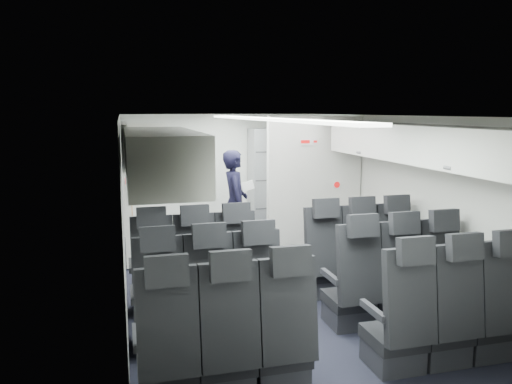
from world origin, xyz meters
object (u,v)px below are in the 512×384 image
seat_row_mid (304,295)px  flight_attendant (235,203)px  seat_row_rear (342,334)px  boarding_door (127,198)px  seat_row_front (277,268)px  carry_on_bag (145,150)px  galley_unit (273,181)px

seat_row_mid → flight_attendant: (-0.04, 2.92, 0.41)m
seat_row_rear → seat_row_mid: bearing=90.0°
seat_row_mid → boarding_door: bearing=118.8°
seat_row_front → flight_attendant: (-0.04, 2.02, 0.41)m
boarding_door → carry_on_bag: 2.31m
seat_row_mid → galley_unit: size_ratio=1.75×
seat_row_mid → seat_row_front: bearing=90.0°
seat_row_front → seat_row_rear: 1.80m
seat_row_mid → carry_on_bag: 2.19m
seat_row_mid → carry_on_bag: (-1.45, 0.85, 1.41)m
flight_attendant → seat_row_front: bearing=-172.2°
seat_row_rear → galley_unit: (0.95, 5.05, 0.55)m
carry_on_bag → seat_row_mid: bearing=-20.5°
seat_row_front → flight_attendant: size_ratio=2.05×
seat_row_front → seat_row_mid: bearing=-90.0°
seat_row_front → carry_on_bag: carry_on_bag is taller
seat_row_mid → galley_unit: bearing=77.1°
galley_unit → flight_attendant: (-0.99, -1.23, -0.14)m
galley_unit → flight_attendant: 1.59m
seat_row_rear → galley_unit: 5.17m
seat_row_front → seat_row_mid: size_ratio=1.00×
galley_unit → boarding_door: galley_unit is taller
seat_row_mid → seat_row_rear: 0.90m
seat_row_rear → boarding_door: 4.25m
seat_row_front → seat_row_mid: same height
seat_row_rear → carry_on_bag: bearing=129.7°
seat_row_front → carry_on_bag: 2.02m
carry_on_bag → seat_row_rear: bearing=-40.4°
seat_row_mid → boarding_door: size_ratio=1.79×
seat_row_front → galley_unit: size_ratio=1.75×
seat_row_rear → flight_attendant: bearing=90.7°
seat_row_front → seat_row_mid: 0.90m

